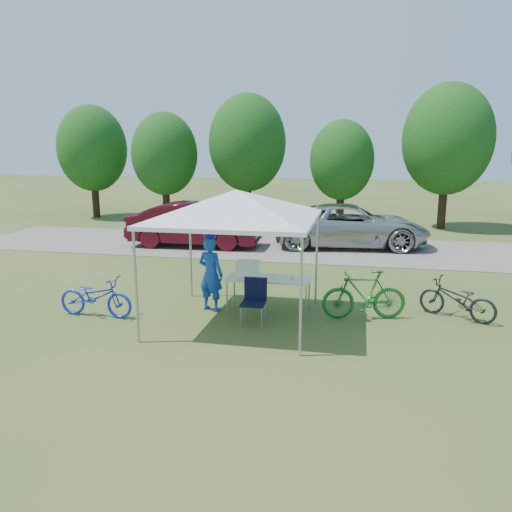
{
  "coord_description": "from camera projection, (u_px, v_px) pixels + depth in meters",
  "views": [
    {
      "loc": [
        2.41,
        -9.58,
        3.53
      ],
      "look_at": [
        -0.01,
        2.0,
        0.96
      ],
      "focal_mm": 35.0,
      "sensor_mm": 36.0,
      "label": 1
    }
  ],
  "objects": [
    {
      "name": "ice_cream_cup",
      "position": [
        292.0,
        278.0,
        10.76
      ],
      "size": [
        0.08,
        0.08,
        0.06
      ],
      "primitive_type": "cylinder",
      "color": "#C9E134",
      "rests_on": "folding_table"
    },
    {
      "name": "gravel_strip",
      "position": [
        290.0,
        247.0,
        18.04
      ],
      "size": [
        24.0,
        5.0,
        0.02
      ],
      "primitive_type": "cube",
      "color": "gray",
      "rests_on": "ground"
    },
    {
      "name": "cyclist",
      "position": [
        211.0,
        274.0,
        10.93
      ],
      "size": [
        0.69,
        0.55,
        1.65
      ],
      "primitive_type": "imported",
      "rotation": [
        0.0,
        0.0,
        2.84
      ],
      "color": "#1644B7",
      "rests_on": "ground"
    },
    {
      "name": "folding_table",
      "position": [
        269.0,
        279.0,
        10.93
      ],
      "size": [
        1.83,
        0.76,
        0.75
      ],
      "color": "white",
      "rests_on": "ground"
    },
    {
      "name": "ground",
      "position": [
        237.0,
        321.0,
        10.39
      ],
      "size": [
        100.0,
        100.0,
        0.0
      ],
      "primitive_type": "plane",
      "color": "#2D5119",
      "rests_on": "ground"
    },
    {
      "name": "bike_blue",
      "position": [
        96.0,
        297.0,
        10.6
      ],
      "size": [
        1.67,
        0.62,
        0.87
      ],
      "primitive_type": "imported",
      "rotation": [
        0.0,
        0.0,
        1.55
      ],
      "color": "#172FC9",
      "rests_on": "ground"
    },
    {
      "name": "minivan",
      "position": [
        351.0,
        225.0,
        18.04
      ],
      "size": [
        5.79,
        3.17,
        1.54
      ],
      "primitive_type": "imported",
      "rotation": [
        0.0,
        0.0,
        1.69
      ],
      "color": "#B1B2AD",
      "rests_on": "gravel_strip"
    },
    {
      "name": "bike_dark",
      "position": [
        457.0,
        299.0,
        10.46
      ],
      "size": [
        1.68,
        1.26,
        0.85
      ],
      "primitive_type": "imported",
      "rotation": [
        0.0,
        0.0,
        -2.07
      ],
      "color": "black",
      "rests_on": "ground"
    },
    {
      "name": "bike_green",
      "position": [
        364.0,
        295.0,
        10.44
      ],
      "size": [
        1.81,
        0.83,
        1.05
      ],
      "primitive_type": "imported",
      "rotation": [
        0.0,
        0.0,
        -1.37
      ],
      "color": "#186C1F",
      "rests_on": "ground"
    },
    {
      "name": "cooler",
      "position": [
        248.0,
        269.0,
        10.98
      ],
      "size": [
        0.49,
        0.33,
        0.35
      ],
      "color": "white",
      "rests_on": "folding_table"
    },
    {
      "name": "sedan",
      "position": [
        195.0,
        225.0,
        18.09
      ],
      "size": [
        4.84,
        1.86,
        1.58
      ],
      "primitive_type": "imported",
      "rotation": [
        0.0,
        0.0,
        1.61
      ],
      "color": "#460B17",
      "rests_on": "gravel_strip"
    },
    {
      "name": "folding_chair",
      "position": [
        254.0,
        297.0,
        10.2
      ],
      "size": [
        0.48,
        0.5,
        0.93
      ],
      "rotation": [
        0.0,
        0.0,
        0.02
      ],
      "color": "black",
      "rests_on": "ground"
    },
    {
      "name": "treeline",
      "position": [
        303.0,
        148.0,
        23.14
      ],
      "size": [
        24.89,
        4.28,
        6.3
      ],
      "color": "#382314",
      "rests_on": "ground"
    },
    {
      "name": "canopy",
      "position": [
        236.0,
        193.0,
        9.83
      ],
      "size": [
        4.53,
        4.53,
        3.0
      ],
      "color": "#A5A5AA",
      "rests_on": "ground"
    }
  ]
}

